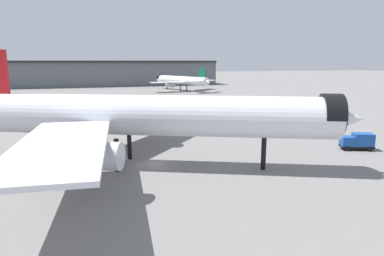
# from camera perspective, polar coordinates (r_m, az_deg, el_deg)

# --- Properties ---
(ground) EXTENTS (900.00, 900.00, 0.00)m
(ground) POSITION_cam_1_polar(r_m,az_deg,el_deg) (52.33, -6.45, -6.14)
(ground) COLOR slate
(airliner_near_gate) EXTENTS (60.90, 54.53, 17.24)m
(airliner_near_gate) POSITION_cam_1_polar(r_m,az_deg,el_deg) (50.54, -9.12, 2.02)
(airliner_near_gate) COLOR silver
(airliner_near_gate) RESTS_ON ground
(airliner_far_taxiway) EXTENTS (38.07, 42.47, 12.43)m
(airliner_far_taxiway) POSITION_cam_1_polar(r_m,az_deg,el_deg) (183.10, -1.78, 8.03)
(airliner_far_taxiway) COLOR white
(airliner_far_taxiway) RESTS_ON ground
(terminal_building) EXTENTS (184.33, 25.85, 29.05)m
(terminal_building) POSITION_cam_1_polar(r_m,az_deg,el_deg) (225.53, -20.20, 8.65)
(terminal_building) COLOR slate
(terminal_building) RESTS_ON ground
(service_truck_front) EXTENTS (5.96, 4.14, 3.00)m
(service_truck_front) POSITION_cam_1_polar(r_m,az_deg,el_deg) (66.87, 26.12, -2.00)
(service_truck_front) COLOR black
(service_truck_front) RESTS_ON ground
(baggage_tug_wing) EXTENTS (1.95, 3.24, 1.85)m
(baggage_tug_wing) POSITION_cam_1_polar(r_m,az_deg,el_deg) (87.34, -9.56, 1.44)
(baggage_tug_wing) COLOR black
(baggage_tug_wing) RESTS_ON ground
(traffic_cone_near_nose) EXTENTS (0.46, 0.46, 0.57)m
(traffic_cone_near_nose) POSITION_cam_1_polar(r_m,az_deg,el_deg) (78.49, 12.14, -0.26)
(traffic_cone_near_nose) COLOR #F2600C
(traffic_cone_near_nose) RESTS_ON ground
(traffic_cone_wingtip) EXTENTS (0.51, 0.51, 0.64)m
(traffic_cone_wingtip) POSITION_cam_1_polar(r_m,az_deg,el_deg) (86.83, 0.06, 1.10)
(traffic_cone_wingtip) COLOR #F2600C
(traffic_cone_wingtip) RESTS_ON ground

